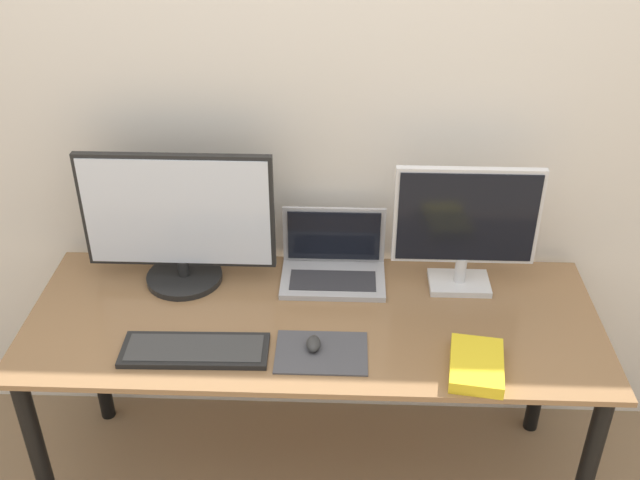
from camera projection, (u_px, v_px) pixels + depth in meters
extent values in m
cube|color=silver|center=(318.00, 98.00, 2.30)|extent=(7.00, 0.05, 2.50)
cube|color=olive|center=(313.00, 319.00, 2.25)|extent=(1.72, 0.66, 0.02)
cylinder|color=black|center=(41.00, 464.00, 2.23)|extent=(0.05, 0.05, 0.69)
cylinder|color=black|center=(585.00, 480.00, 2.18)|extent=(0.05, 0.05, 0.69)
cylinder|color=black|center=(95.00, 345.00, 2.70)|extent=(0.05, 0.05, 0.69)
cylinder|color=black|center=(544.00, 356.00, 2.65)|extent=(0.05, 0.05, 0.69)
cylinder|color=black|center=(185.00, 277.00, 2.41)|extent=(0.24, 0.24, 0.02)
cylinder|color=black|center=(184.00, 268.00, 2.39)|extent=(0.04, 0.04, 0.05)
cube|color=black|center=(177.00, 211.00, 2.29)|extent=(0.60, 0.02, 0.38)
cube|color=silver|center=(177.00, 213.00, 2.28)|extent=(0.57, 0.01, 0.36)
cube|color=silver|center=(459.00, 283.00, 2.38)|extent=(0.19, 0.13, 0.02)
cylinder|color=silver|center=(461.00, 269.00, 2.36)|extent=(0.04, 0.04, 0.09)
cube|color=silver|center=(467.00, 216.00, 2.26)|extent=(0.44, 0.02, 0.32)
cube|color=black|center=(467.00, 218.00, 2.25)|extent=(0.42, 0.01, 0.30)
cube|color=#ADADB2|center=(333.00, 280.00, 2.40)|extent=(0.33, 0.20, 0.02)
cube|color=#2D2D33|center=(333.00, 281.00, 2.38)|extent=(0.27, 0.11, 0.00)
cube|color=#ADADB2|center=(334.00, 235.00, 2.43)|extent=(0.33, 0.01, 0.20)
cube|color=black|center=(334.00, 236.00, 2.42)|extent=(0.30, 0.00, 0.17)
cube|color=black|center=(195.00, 350.00, 2.11)|extent=(0.42, 0.16, 0.02)
cube|color=#383838|center=(195.00, 348.00, 2.10)|extent=(0.38, 0.13, 0.00)
cube|color=#47474C|center=(321.00, 353.00, 2.11)|extent=(0.26, 0.19, 0.00)
ellipsoid|color=#333333|center=(313.00, 344.00, 2.11)|extent=(0.04, 0.07, 0.03)
cube|color=yellow|center=(476.00, 365.00, 2.04)|extent=(0.17, 0.23, 0.04)
cube|color=white|center=(476.00, 365.00, 2.04)|extent=(0.17, 0.22, 0.03)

